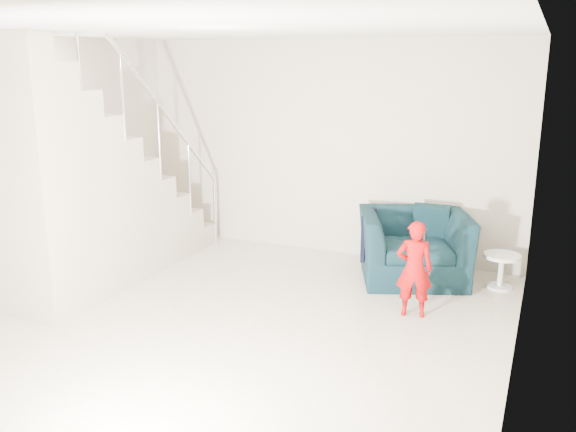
% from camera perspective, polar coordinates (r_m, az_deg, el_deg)
% --- Properties ---
extents(floor, '(5.50, 5.50, 0.00)m').
position_cam_1_polar(floor, '(5.75, -6.25, -10.86)').
color(floor, tan).
rests_on(floor, ground).
extents(ceiling, '(5.50, 5.50, 0.00)m').
position_cam_1_polar(ceiling, '(5.21, -7.10, 17.10)').
color(ceiling, silver).
rests_on(ceiling, back_wall).
extents(back_wall, '(5.00, 0.00, 5.00)m').
position_cam_1_polar(back_wall, '(7.78, 3.55, 6.30)').
color(back_wall, '#BDB29A').
rests_on(back_wall, floor).
extents(left_wall, '(0.00, 5.50, 5.50)m').
position_cam_1_polar(left_wall, '(6.90, -24.99, 3.93)').
color(left_wall, '#BDB29A').
rests_on(left_wall, floor).
extents(right_wall, '(0.00, 5.50, 5.50)m').
position_cam_1_polar(right_wall, '(4.63, 21.27, -0.30)').
color(right_wall, '#BDB29A').
rests_on(right_wall, floor).
extents(armchair, '(1.49, 1.40, 0.77)m').
position_cam_1_polar(armchair, '(7.08, 11.68, -2.78)').
color(armchair, black).
rests_on(armchair, floor).
extents(toddler, '(0.40, 0.31, 0.96)m').
position_cam_1_polar(toddler, '(6.04, 11.73, -4.88)').
color(toddler, '#8E0405').
rests_on(toddler, floor).
extents(side_table, '(0.39, 0.39, 0.39)m').
position_cam_1_polar(side_table, '(7.08, 19.33, -4.38)').
color(side_table, silver).
rests_on(side_table, floor).
extents(staircase, '(1.02, 3.03, 3.62)m').
position_cam_1_polar(staircase, '(7.00, -18.57, 1.30)').
color(staircase, '#ADA089').
rests_on(staircase, floor).
extents(cushion, '(0.41, 0.20, 0.41)m').
position_cam_1_polar(cushion, '(7.28, 13.30, -0.46)').
color(cushion, black).
rests_on(cushion, armchair).
extents(throw, '(0.05, 0.48, 0.53)m').
position_cam_1_polar(throw, '(7.09, 7.55, -1.75)').
color(throw, black).
rests_on(throw, armchair).
extents(phone, '(0.02, 0.05, 0.10)m').
position_cam_1_polar(phone, '(5.90, 12.68, -1.76)').
color(phone, black).
rests_on(phone, toddler).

